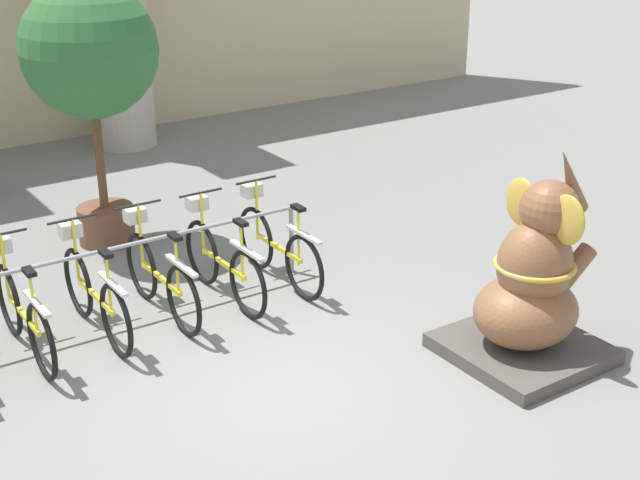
% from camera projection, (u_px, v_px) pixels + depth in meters
% --- Properties ---
extents(ground_plane, '(60.00, 60.00, 0.00)m').
position_uv_depth(ground_plane, '(276.00, 389.00, 7.52)').
color(ground_plane, slate).
extents(bike_rack, '(3.96, 0.05, 0.77)m').
position_uv_depth(bike_rack, '(121.00, 260.00, 8.50)').
color(bike_rack, gray).
rests_on(bike_rack, ground_plane).
extents(bicycle_1, '(0.48, 1.66, 1.03)m').
position_uv_depth(bicycle_1, '(22.00, 312.00, 7.94)').
color(bicycle_1, black).
rests_on(bicycle_1, ground_plane).
extents(bicycle_2, '(0.48, 1.66, 1.03)m').
position_uv_depth(bicycle_2, '(94.00, 293.00, 8.29)').
color(bicycle_2, black).
rests_on(bicycle_2, ground_plane).
extents(bicycle_3, '(0.48, 1.66, 1.03)m').
position_uv_depth(bicycle_3, '(160.00, 276.00, 8.65)').
color(bicycle_3, black).
rests_on(bicycle_3, ground_plane).
extents(bicycle_4, '(0.48, 1.66, 1.03)m').
position_uv_depth(bicycle_4, '(222.00, 261.00, 8.98)').
color(bicycle_4, black).
rests_on(bicycle_4, ground_plane).
extents(bicycle_5, '(0.48, 1.66, 1.03)m').
position_uv_depth(bicycle_5, '(277.00, 245.00, 9.35)').
color(bicycle_5, black).
rests_on(bicycle_5, ground_plane).
extents(elephant_statue, '(1.27, 1.27, 1.92)m').
position_uv_depth(elephant_statue, '(532.00, 289.00, 7.83)').
color(elephant_statue, '#4C4742').
rests_on(elephant_statue, ground_plane).
extents(potted_tree, '(1.51, 1.51, 3.02)m').
position_uv_depth(potted_tree, '(90.00, 59.00, 9.71)').
color(potted_tree, brown).
rests_on(potted_tree, ground_plane).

